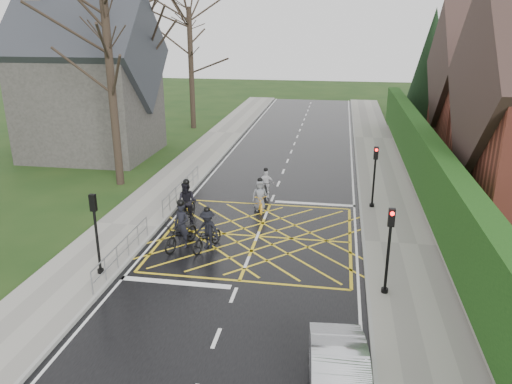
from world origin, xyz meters
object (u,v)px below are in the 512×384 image
(cyclist_front, at_px, (266,187))
(cyclist_lead, at_px, (260,199))
(cyclist_rear, at_px, (181,232))
(cyclist_back, at_px, (187,206))
(cyclist_mid, at_px, (207,234))
(car, at_px, (339,380))

(cyclist_front, xyz_separation_m, cyclist_lead, (0.00, -2.00, -0.01))
(cyclist_rear, height_order, cyclist_lead, cyclist_rear)
(cyclist_back, distance_m, cyclist_front, 5.07)
(cyclist_mid, relative_size, cyclist_front, 1.20)
(cyclist_mid, bearing_deg, car, -33.94)
(cyclist_mid, distance_m, cyclist_front, 6.81)
(cyclist_rear, height_order, cyclist_front, cyclist_rear)
(cyclist_rear, bearing_deg, car, -31.88)
(cyclist_front, height_order, cyclist_lead, cyclist_lead)
(cyclist_back, height_order, cyclist_front, cyclist_back)
(cyclist_rear, height_order, cyclist_back, cyclist_back)
(cyclist_rear, bearing_deg, cyclist_mid, 21.35)
(cyclist_mid, distance_m, cyclist_lead, 4.87)
(cyclist_lead, height_order, car, cyclist_lead)
(cyclist_rear, relative_size, cyclist_front, 1.38)
(cyclist_front, bearing_deg, cyclist_lead, -96.65)
(cyclist_back, distance_m, cyclist_mid, 3.12)
(cyclist_front, height_order, car, cyclist_front)
(cyclist_mid, relative_size, car, 0.49)
(cyclist_lead, bearing_deg, cyclist_mid, -124.55)
(cyclist_back, relative_size, cyclist_lead, 1.16)
(car, bearing_deg, cyclist_mid, 119.38)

